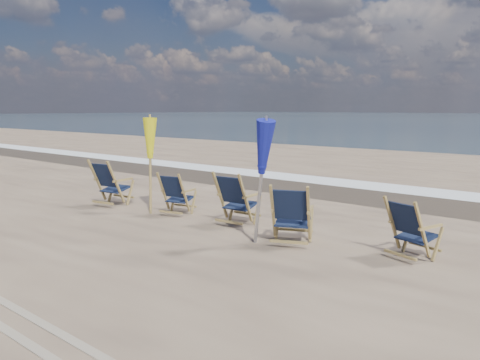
{
  "coord_description": "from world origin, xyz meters",
  "views": [
    {
      "loc": [
        5.41,
        -4.44,
        2.21
      ],
      "look_at": [
        0.0,
        2.2,
        0.9
      ],
      "focal_mm": 35.0,
      "sensor_mm": 36.0,
      "label": 1
    }
  ],
  "objects_px": {
    "beach_chair_0": "(116,184)",
    "beach_chair_1": "(184,195)",
    "beach_chair_3": "(309,216)",
    "umbrella_blue": "(260,151)",
    "umbrella_yellow": "(150,143)",
    "beach_chair_2": "(245,201)",
    "beach_chair_4": "(422,233)"
  },
  "relations": [
    {
      "from": "beach_chair_0",
      "to": "beach_chair_1",
      "type": "height_order",
      "value": "beach_chair_0"
    },
    {
      "from": "beach_chair_0",
      "to": "beach_chair_1",
      "type": "distance_m",
      "value": 1.85
    },
    {
      "from": "beach_chair_2",
      "to": "beach_chair_3",
      "type": "height_order",
      "value": "beach_chair_2"
    },
    {
      "from": "umbrella_yellow",
      "to": "umbrella_blue",
      "type": "distance_m",
      "value": 3.31
    },
    {
      "from": "umbrella_yellow",
      "to": "umbrella_blue",
      "type": "xyz_separation_m",
      "value": [
        3.27,
        -0.51,
        0.06
      ]
    },
    {
      "from": "beach_chair_2",
      "to": "umbrella_yellow",
      "type": "relative_size",
      "value": 0.52
    },
    {
      "from": "umbrella_blue",
      "to": "beach_chair_4",
      "type": "bearing_deg",
      "value": 17.08
    },
    {
      "from": "beach_chair_3",
      "to": "beach_chair_4",
      "type": "distance_m",
      "value": 1.71
    },
    {
      "from": "beach_chair_1",
      "to": "beach_chair_3",
      "type": "height_order",
      "value": "beach_chair_3"
    },
    {
      "from": "beach_chair_0",
      "to": "umbrella_yellow",
      "type": "distance_m",
      "value": 1.38
    },
    {
      "from": "beach_chair_2",
      "to": "beach_chair_3",
      "type": "xyz_separation_m",
      "value": [
        1.55,
        -0.33,
        -0.01
      ]
    },
    {
      "from": "beach_chair_0",
      "to": "umbrella_yellow",
      "type": "xyz_separation_m",
      "value": [
        0.99,
        0.17,
        0.95
      ]
    },
    {
      "from": "beach_chair_1",
      "to": "umbrella_blue",
      "type": "xyz_separation_m",
      "value": [
        2.45,
        -0.68,
        1.09
      ]
    },
    {
      "from": "beach_chair_2",
      "to": "beach_chair_3",
      "type": "bearing_deg",
      "value": 163.26
    },
    {
      "from": "umbrella_yellow",
      "to": "beach_chair_3",
      "type": "bearing_deg",
      "value": -1.17
    },
    {
      "from": "beach_chair_2",
      "to": "beach_chair_0",
      "type": "bearing_deg",
      "value": 2.47
    },
    {
      "from": "beach_chair_0",
      "to": "beach_chair_1",
      "type": "bearing_deg",
      "value": -176.97
    },
    {
      "from": "umbrella_blue",
      "to": "beach_chair_3",
      "type": "bearing_deg",
      "value": 33.18
    },
    {
      "from": "beach_chair_2",
      "to": "beach_chair_3",
      "type": "distance_m",
      "value": 1.59
    },
    {
      "from": "beach_chair_1",
      "to": "beach_chair_2",
      "type": "distance_m",
      "value": 1.55
    },
    {
      "from": "beach_chair_0",
      "to": "beach_chair_2",
      "type": "relative_size",
      "value": 1.03
    },
    {
      "from": "beach_chair_3",
      "to": "beach_chair_4",
      "type": "bearing_deg",
      "value": 165.94
    },
    {
      "from": "beach_chair_0",
      "to": "beach_chair_2",
      "type": "bearing_deg",
      "value": 179.41
    },
    {
      "from": "beach_chair_1",
      "to": "beach_chair_2",
      "type": "relative_size",
      "value": 0.88
    },
    {
      "from": "beach_chair_1",
      "to": "beach_chair_3",
      "type": "bearing_deg",
      "value": 161.94
    },
    {
      "from": "beach_chair_0",
      "to": "beach_chair_1",
      "type": "relative_size",
      "value": 1.17
    },
    {
      "from": "beach_chair_3",
      "to": "umbrella_blue",
      "type": "distance_m",
      "value": 1.29
    },
    {
      "from": "beach_chair_1",
      "to": "beach_chair_2",
      "type": "bearing_deg",
      "value": 169.48
    },
    {
      "from": "beach_chair_2",
      "to": "umbrella_blue",
      "type": "xyz_separation_m",
      "value": [
        0.9,
        -0.76,
        1.03
      ]
    },
    {
      "from": "beach_chair_3",
      "to": "umbrella_yellow",
      "type": "bearing_deg",
      "value": -25.04
    },
    {
      "from": "beach_chair_0",
      "to": "beach_chair_3",
      "type": "relative_size",
      "value": 1.05
    },
    {
      "from": "beach_chair_4",
      "to": "beach_chair_0",
      "type": "bearing_deg",
      "value": 21.68
    }
  ]
}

